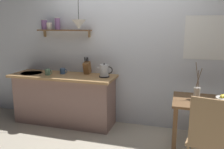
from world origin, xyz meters
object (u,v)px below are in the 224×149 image
coffee_mug_spare (63,71)px  electric_kettle (104,71)px  coffee_mug_by_sink (48,72)px  twig_vase (197,93)px  knife_block (87,67)px  dining_table (209,110)px  pendant_lamp (79,24)px  dining_chair_near (208,136)px

coffee_mug_spare → electric_kettle: bearing=-2.3°
electric_kettle → coffee_mug_by_sink: (-0.98, -0.12, -0.05)m
twig_vase → coffee_mug_by_sink: (-2.39, 0.25, 0.09)m
knife_block → coffee_mug_spare: knife_block is taller
twig_vase → knife_block: (-1.78, 0.50, 0.16)m
twig_vase → dining_table: bearing=-7.8°
coffee_mug_by_sink → pendant_lamp: bearing=8.6°
coffee_mug_spare → dining_table: bearing=-10.2°
coffee_mug_by_sink → electric_kettle: bearing=7.1°
dining_chair_near → pendant_lamp: (-1.93, 1.00, 1.19)m
coffee_mug_spare → pendant_lamp: pendant_lamp is taller
twig_vase → coffee_mug_by_sink: 2.41m
dining_table → coffee_mug_spare: 2.42m
coffee_mug_spare → coffee_mug_by_sink: bearing=-142.9°
knife_block → pendant_lamp: pendant_lamp is taller
dining_table → coffee_mug_by_sink: bearing=174.0°
dining_table → dining_chair_near: (-0.07, -0.65, -0.07)m
coffee_mug_spare → pendant_lamp: 0.88m
electric_kettle → pendant_lamp: pendant_lamp is taller
electric_kettle → knife_block: 0.38m
coffee_mug_by_sink → pendant_lamp: size_ratio=0.19×
twig_vase → electric_kettle: size_ratio=1.96×
twig_vase → dining_chair_near: bearing=-81.3°
twig_vase → electric_kettle: twig_vase is taller
coffee_mug_spare → knife_block: bearing=13.5°
dining_table → twig_vase: (-0.17, 0.02, 0.22)m
dining_table → twig_vase: twig_vase is taller
pendant_lamp → electric_kettle: bearing=5.0°
dining_chair_near → knife_block: bearing=148.0°
knife_block → coffee_mug_spare: (-0.42, -0.10, -0.07)m
twig_vase → knife_block: 1.85m
twig_vase → coffee_mug_spare: 2.23m
knife_block → coffee_mug_spare: size_ratio=2.27×
dining_table → electric_kettle: electric_kettle is taller
twig_vase → electric_kettle: bearing=165.3°
coffee_mug_by_sink → coffee_mug_spare: (0.20, 0.15, -0.00)m
dining_chair_near → electric_kettle: 1.89m
knife_block → pendant_lamp: 0.76m
dining_table → coffee_mug_by_sink: (-2.56, 0.27, 0.32)m
dining_table → twig_vase: bearing=172.2°
coffee_mug_by_sink → coffee_mug_spare: same height
dining_chair_near → coffee_mug_spare: (-2.30, 1.07, 0.38)m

